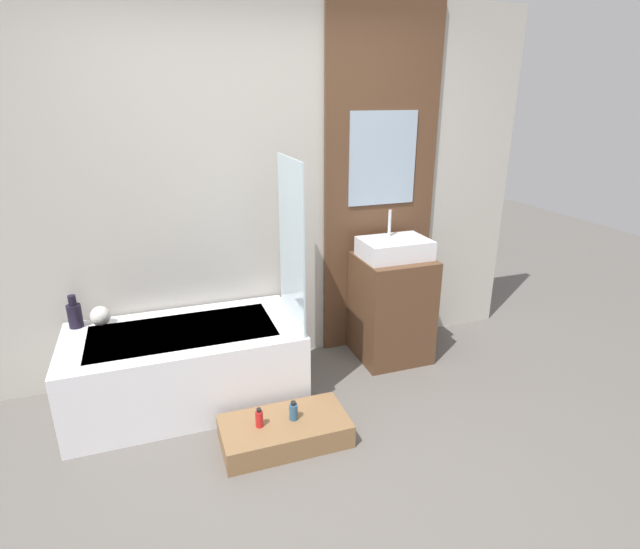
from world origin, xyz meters
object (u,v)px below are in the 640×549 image
at_px(wooden_step_bench, 285,431).
at_px(sink, 394,248).
at_px(vase_round_light, 100,316).
at_px(vase_tall_dark, 75,314).
at_px(bottle_soap_primary, 259,418).
at_px(bottle_soap_secondary, 293,411).
at_px(bathtub, 186,365).

relative_size(wooden_step_bench, sink, 1.51).
bearing_deg(vase_round_light, vase_tall_dark, 172.54).
bearing_deg(vase_tall_dark, sink, -4.66).
relative_size(vase_tall_dark, bottle_soap_primary, 1.84).
bearing_deg(bottle_soap_secondary, sink, 36.40).
bearing_deg(vase_round_light, bottle_soap_secondary, -40.76).
distance_m(sink, vase_round_light, 2.10).
xyz_separation_m(sink, vase_round_light, (-2.07, 0.16, -0.30)).
relative_size(wooden_step_bench, bottle_soap_primary, 6.22).
relative_size(sink, bottle_soap_primary, 4.12).
distance_m(vase_round_light, bottle_soap_primary, 1.30).
xyz_separation_m(vase_round_light, bottle_soap_secondary, (1.05, -0.91, -0.39)).
bearing_deg(bottle_soap_primary, wooden_step_bench, 0.00).
xyz_separation_m(bottle_soap_primary, bottle_soap_secondary, (0.21, -0.00, -0.00)).
distance_m(bottle_soap_primary, bottle_soap_secondary, 0.21).
relative_size(vase_tall_dark, vase_round_light, 1.72).
xyz_separation_m(vase_tall_dark, vase_round_light, (0.15, -0.02, -0.03)).
height_order(wooden_step_bench, bottle_soap_primary, bottle_soap_primary).
xyz_separation_m(vase_tall_dark, bottle_soap_secondary, (1.21, -0.93, -0.41)).
xyz_separation_m(bathtub, bottle_soap_secondary, (0.55, -0.64, -0.06)).
relative_size(bathtub, bottle_soap_secondary, 12.41).
relative_size(wooden_step_bench, vase_round_light, 5.80).
bearing_deg(bottle_soap_primary, bathtub, 118.58).
relative_size(vase_round_light, bottle_soap_primary, 1.07).
distance_m(bathtub, vase_round_light, 0.65).
height_order(wooden_step_bench, vase_tall_dark, vase_tall_dark).
bearing_deg(bathtub, sink, 3.97).
height_order(bathtub, vase_round_light, vase_round_light).
relative_size(vase_round_light, bottle_soap_secondary, 1.08).
xyz_separation_m(bathtub, vase_tall_dark, (-0.65, 0.29, 0.35)).
relative_size(sink, vase_round_light, 3.85).
xyz_separation_m(wooden_step_bench, vase_round_light, (-1.00, 0.91, 0.51)).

